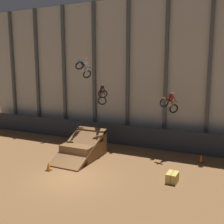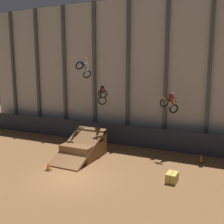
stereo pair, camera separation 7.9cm
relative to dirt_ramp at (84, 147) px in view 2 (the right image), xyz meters
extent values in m
plane|color=brown|center=(1.38, -3.82, -0.70)|extent=(60.00, 60.00, 0.00)
cube|color=beige|center=(1.38, 5.47, 5.57)|extent=(32.00, 0.12, 12.54)
cube|color=#4C5156|center=(-12.13, 5.27, 5.57)|extent=(0.28, 0.28, 12.54)
cube|color=#4C5156|center=(-8.75, 5.27, 5.57)|extent=(0.28, 0.28, 12.54)
cube|color=#4C5156|center=(-5.37, 5.27, 5.57)|extent=(0.28, 0.28, 12.54)
cube|color=#4C5156|center=(-2.00, 5.27, 5.57)|extent=(0.28, 0.28, 12.54)
cube|color=#4C5156|center=(1.38, 5.27, 5.57)|extent=(0.28, 0.28, 12.54)
cube|color=#4C5156|center=(4.76, 5.27, 5.57)|extent=(0.28, 0.28, 12.54)
cube|color=#4C5156|center=(8.14, 5.27, 5.57)|extent=(0.28, 0.28, 12.54)
cube|color=#2D333D|center=(1.38, 4.09, 0.17)|extent=(31.36, 0.20, 1.74)
cube|color=brown|center=(0.00, -0.11, -0.14)|extent=(2.39, 2.94, 1.13)
cube|color=brown|center=(0.00, 1.11, 0.24)|extent=(2.44, 0.50, 1.88)
cube|color=brown|center=(0.00, -0.74, 0.24)|extent=(2.44, 4.27, 2.06)
torus|color=black|center=(-1.04, 2.33, 5.43)|extent=(0.75, 0.49, 0.69)
torus|color=black|center=(-0.98, 1.11, 6.11)|extent=(0.75, 0.49, 0.69)
cube|color=#B7B7BC|center=(-1.01, 1.74, 5.90)|extent=(0.21, 0.60, 0.50)
cube|color=blue|center=(-1.02, 1.98, 5.99)|extent=(0.23, 0.51, 0.42)
cube|color=black|center=(-1.01, 1.65, 6.20)|extent=(0.19, 0.55, 0.38)
cube|color=blue|center=(-0.98, 1.15, 6.39)|extent=(0.16, 0.35, 0.23)
cylinder|color=#B7B7BC|center=(-1.04, 2.29, 5.72)|extent=(0.08, 0.47, 0.39)
cylinder|color=black|center=(-1.04, 2.38, 5.95)|extent=(0.58, 0.38, 0.04)
cube|color=silver|center=(-1.02, 1.96, 6.35)|extent=(0.29, 0.29, 0.53)
sphere|color=red|center=(-1.03, 2.20, 6.58)|extent=(0.28, 0.37, 0.35)
cylinder|color=silver|center=(-1.14, 1.88, 6.09)|extent=(0.12, 0.29, 0.43)
cylinder|color=silver|center=(-0.90, 1.89, 6.09)|extent=(0.12, 0.29, 0.43)
cylinder|color=silver|center=(-1.19, 2.17, 6.25)|extent=(0.10, 0.40, 0.45)
cylinder|color=silver|center=(-0.87, 2.18, 6.25)|extent=(0.10, 0.40, 0.45)
torus|color=black|center=(0.34, 2.32, 3.32)|extent=(0.86, 0.75, 0.69)
torus|color=black|center=(0.95, 1.26, 4.00)|extent=(0.86, 0.75, 0.69)
cube|color=#B7B7BC|center=(0.64, 1.81, 3.79)|extent=(0.45, 0.60, 0.50)
cube|color=red|center=(0.52, 2.02, 3.88)|extent=(0.42, 0.53, 0.42)
cube|color=black|center=(0.68, 1.72, 4.09)|extent=(0.41, 0.56, 0.38)
cube|color=red|center=(0.93, 1.29, 4.27)|extent=(0.29, 0.37, 0.23)
cylinder|color=#B7B7BC|center=(0.36, 2.29, 3.61)|extent=(0.28, 0.43, 0.39)
cylinder|color=black|center=(0.32, 2.36, 3.84)|extent=(0.37, 0.58, 0.04)
cube|color=black|center=(0.53, 1.99, 4.24)|extent=(0.38, 0.38, 0.53)
sphere|color=black|center=(0.41, 2.21, 4.47)|extent=(0.40, 0.44, 0.35)
cylinder|color=black|center=(0.46, 1.87, 3.98)|extent=(0.23, 0.30, 0.43)
cylinder|color=black|center=(0.67, 1.99, 3.98)|extent=(0.23, 0.30, 0.43)
cylinder|color=black|center=(0.28, 2.11, 4.14)|extent=(0.27, 0.39, 0.45)
cylinder|color=black|center=(0.56, 2.26, 4.14)|extent=(0.27, 0.39, 0.45)
torus|color=black|center=(5.90, 3.35, 2.88)|extent=(0.83, 0.64, 0.71)
torus|color=black|center=(5.46, 2.16, 3.47)|extent=(0.83, 0.64, 0.71)
cube|color=#B7B7BC|center=(5.68, 2.76, 3.30)|extent=(0.38, 0.62, 0.47)
cube|color=yellow|center=(5.76, 2.98, 3.41)|extent=(0.36, 0.54, 0.40)
cube|color=black|center=(5.64, 2.65, 3.60)|extent=(0.35, 0.58, 0.34)
cube|color=yellow|center=(5.46, 2.18, 3.74)|extent=(0.25, 0.38, 0.21)
cylinder|color=#B7B7BC|center=(5.88, 3.29, 3.17)|extent=(0.21, 0.43, 0.42)
cylinder|color=black|center=(5.90, 3.35, 3.40)|extent=(0.66, 0.09, 0.04)
cube|color=maroon|center=(5.75, 2.93, 3.77)|extent=(0.35, 0.32, 0.52)
sphere|color=silver|center=(5.82, 3.14, 4.02)|extent=(0.36, 0.41, 0.35)
cylinder|color=maroon|center=(5.61, 2.92, 3.51)|extent=(0.21, 0.32, 0.42)
cylinder|color=maroon|center=(5.84, 2.84, 3.51)|extent=(0.21, 0.32, 0.42)
cylinder|color=maroon|center=(5.67, 3.20, 3.68)|extent=(0.22, 0.43, 0.42)
cylinder|color=maroon|center=(5.97, 3.09, 3.68)|extent=(0.22, 0.43, 0.42)
cube|color=black|center=(8.18, 2.39, -0.69)|extent=(0.36, 0.36, 0.03)
cone|color=orange|center=(8.18, 2.39, -0.40)|extent=(0.28, 0.28, 0.55)
cube|color=black|center=(-0.66, -3.44, -0.69)|extent=(0.36, 0.36, 0.03)
cone|color=orange|center=(-0.66, -3.44, -0.40)|extent=(0.28, 0.28, 0.55)
cube|color=#CCB751|center=(7.03, -1.76, -0.42)|extent=(0.63, 0.92, 0.56)
cube|color=#996623|center=(7.03, -1.76, -0.42)|extent=(0.07, 0.91, 0.57)
camera|label=1|loc=(9.97, -16.39, 5.87)|focal=42.00mm
camera|label=2|loc=(10.04, -16.35, 5.87)|focal=42.00mm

